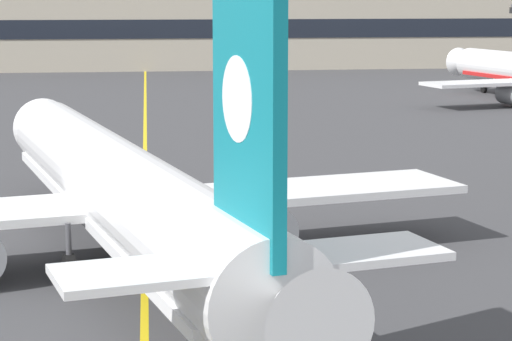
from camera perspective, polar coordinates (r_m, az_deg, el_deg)
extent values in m
plane|color=#3D3D3F|center=(36.12, -5.08, -8.94)|extent=(400.00, 400.00, 0.00)
cube|color=yellow|center=(65.23, -6.23, -0.42)|extent=(4.69, 179.95, 0.01)
cylinder|color=white|center=(43.64, -7.62, -0.94)|extent=(11.84, 35.93, 3.80)
cone|color=white|center=(62.37, -11.63, 2.21)|extent=(4.10, 3.35, 3.61)
cone|color=white|center=(25.54, 2.34, -7.77)|extent=(3.41, 3.37, 2.85)
cube|color=white|center=(43.84, -7.58, -2.28)|extent=(11.12, 33.10, 0.44)
cube|color=black|center=(60.42, -11.37, 2.61)|extent=(3.02, 1.72, 0.60)
cube|color=white|center=(44.38, -7.77, -1.88)|extent=(32.26, 11.91, 0.36)
cylinder|color=gray|center=(45.45, 0.21, -3.08)|extent=(3.05, 4.03, 2.30)
cylinder|color=black|center=(47.14, -0.59, -2.60)|extent=(1.95, 0.62, 1.95)
cube|color=#0F7A89|center=(27.92, -0.47, 2.50)|extent=(1.48, 4.77, 7.20)
cylinder|color=white|center=(28.11, -0.68, 4.03)|extent=(0.97, 2.44, 2.40)
cube|color=white|center=(28.09, -0.04, -5.15)|extent=(11.35, 5.22, 0.24)
cylinder|color=#4C4C51|center=(58.00, -10.81, -0.36)|extent=(0.24, 0.24, 1.60)
cylinder|color=black|center=(58.19, -10.78, -1.35)|extent=(0.59, 0.97, 0.90)
cylinder|color=#4C4C51|center=(41.59, -10.43, -3.99)|extent=(0.24, 0.24, 1.60)
cylinder|color=black|center=(41.87, -10.39, -5.48)|extent=(0.68, 1.36, 1.30)
cylinder|color=#4C4C51|center=(42.76, -3.55, -3.46)|extent=(0.24, 0.24, 1.60)
cylinder|color=black|center=(43.03, -3.54, -4.91)|extent=(0.68, 1.36, 1.30)
cone|color=white|center=(126.48, 11.53, 5.95)|extent=(3.89, 3.19, 3.41)
cube|color=black|center=(124.93, 11.98, 6.17)|extent=(2.86, 1.64, 0.57)
cylinder|color=black|center=(109.41, 13.65, 4.25)|extent=(1.84, 0.60, 1.85)
cylinder|color=#4C4C51|center=(122.84, 12.64, 4.90)|extent=(0.23, 0.23, 1.51)
cylinder|color=black|center=(122.92, 12.62, 4.45)|extent=(0.57, 0.92, 0.85)
cone|color=orange|center=(58.91, -5.99, -1.27)|extent=(0.36, 0.36, 0.55)
cylinder|color=white|center=(58.91, -5.99, -1.24)|extent=(0.23, 0.23, 0.07)
cube|color=orange|center=(58.97, -5.98, -1.51)|extent=(0.44, 0.44, 0.03)
cube|color=#B2A893|center=(159.12, -9.21, 7.72)|extent=(157.14, 12.00, 11.74)
cube|color=black|center=(153.06, -9.28, 7.79)|extent=(150.85, 0.12, 2.80)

